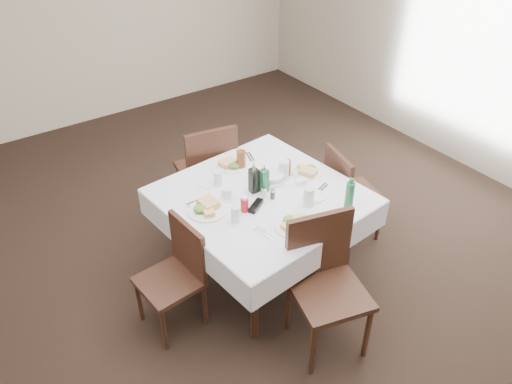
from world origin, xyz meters
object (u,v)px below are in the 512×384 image
Objects in this scene: bread_basket at (272,178)px; chair_east at (346,190)px; chair_north at (209,167)px; oil_cruet_dark at (254,180)px; chair_west at (178,269)px; water_e at (284,169)px; chair_south at (324,275)px; oil_cruet_green at (264,180)px; water_s at (309,197)px; water_w at (236,214)px; dining_table at (262,203)px; water_n at (218,178)px; coffee_mug at (227,194)px; ketchup_bottle at (245,204)px; green_bottle at (350,195)px.

chair_east is at bearing -11.84° from bread_basket.
oil_cruet_dark is at bearing -93.88° from chair_north.
water_e reaches higher than chair_west.
chair_east is 5.88× the size of water_e.
chair_west is at bearing -169.49° from oil_cruet_dark.
chair_south is 0.84m from oil_cruet_green.
water_s is 1.22× the size of water_w.
water_n is at bearing 124.20° from dining_table.
chair_west is 5.72× the size of water_e.
water_e is 0.30m from oil_cruet_dark.
oil_cruet_green is 0.29m from coffee_mug.
oil_cruet_dark is at bearing 121.85° from water_s.
bread_basket is 0.86× the size of oil_cruet_green.
chair_east is at bearing 21.23° from water_s.
chair_north is 1.22m from chair_east.
oil_cruet_dark is at bearing 150.05° from oil_cruet_green.
ketchup_bottle reaches higher than water_n.
water_s is (0.96, -0.23, 0.36)m from chair_west.
green_bottle is at bearing -48.51° from dining_table.
water_s is (0.17, -1.14, 0.28)m from chair_north.
chair_north is at bearing 88.01° from chair_south.
water_n is at bearing 131.90° from oil_cruet_green.
water_e is at bearing -23.28° from water_n.
chair_north reaches higher than ketchup_bottle.
water_w is at bearing -109.69° from chair_north.
chair_west is at bearing -172.98° from oil_cruet_green.
water_n is 0.52m from water_e.
oil_cruet_dark is 1.05× the size of green_bottle.
water_s is 0.40m from water_e.
ketchup_bottle is 0.51× the size of green_bottle.
chair_south reaches higher than chair_east.
green_bottle is (1.19, -0.41, 0.39)m from chair_west.
oil_cruet_green is (-0.81, 0.07, 0.37)m from chair_east.
water_e is 0.65m from water_w.
water_n is 0.47× the size of oil_cruet_dark.
green_bottle is at bearing -23.30° from water_w.
chair_south is at bearing -95.00° from oil_cruet_green.
oil_cruet_dark is at bearing -170.52° from bread_basket.
chair_north reaches higher than water_w.
ketchup_bottle is (-0.38, -0.19, 0.03)m from bread_basket.
water_e is at bearing 18.05° from dining_table.
coffee_mug is (-0.27, 0.08, -0.06)m from oil_cruet_green.
dining_table is 0.33m from water_e.
water_w is (-0.13, -0.45, 0.00)m from water_n.
oil_cruet_dark is 0.70m from green_bottle.
oil_cruet_dark is at bearing 111.89° from dining_table.
bread_basket is at bearing 26.74° from water_w.
water_e is at bearing 166.81° from chair_east.
chair_north reaches higher than dining_table.
coffee_mug is (-0.03, -0.18, -0.02)m from water_n.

